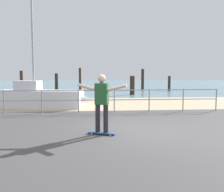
# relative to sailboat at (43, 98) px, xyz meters

# --- Properties ---
(ground_plane) EXTENTS (24.00, 10.00, 0.04)m
(ground_plane) POSITION_rel_sailboat_xyz_m (3.81, -6.52, -0.52)
(ground_plane) COLOR #474444
(ground_plane) RESTS_ON ground
(beach_strip) EXTENTS (24.00, 6.00, 0.04)m
(beach_strip) POSITION_rel_sailboat_xyz_m (3.81, 1.48, -0.52)
(beach_strip) COLOR tan
(beach_strip) RESTS_ON ground
(sea_surface) EXTENTS (72.00, 50.00, 0.04)m
(sea_surface) POSITION_rel_sailboat_xyz_m (3.81, 29.48, -0.52)
(sea_surface) COLOR slate
(sea_surface) RESTS_ON ground
(railing_fence) EXTENTS (11.34, 0.05, 1.05)m
(railing_fence) POSITION_rel_sailboat_xyz_m (2.74, -1.92, 0.17)
(railing_fence) COLOR gray
(railing_fence) RESTS_ON ground
(sailboat) EXTENTS (5.06, 2.05, 5.52)m
(sailboat) POSITION_rel_sailboat_xyz_m (0.00, 0.00, 0.00)
(sailboat) COLOR silver
(sailboat) RESTS_ON ground
(skateboard) EXTENTS (0.82, 0.47, 0.08)m
(skateboard) POSITION_rel_sailboat_xyz_m (2.78, -5.95, -0.46)
(skateboard) COLOR #334C8C
(skateboard) RESTS_ON ground
(skateboarder) EXTENTS (1.38, 0.60, 1.65)m
(skateboarder) POSITION_rel_sailboat_xyz_m (2.78, -5.95, 0.49)
(skateboarder) COLOR #26262B
(skateboarder) RESTS_ON skateboard
(groyne_post_0) EXTENTS (0.25, 0.25, 2.02)m
(groyne_post_0) POSITION_rel_sailboat_xyz_m (-3.20, 7.75, 0.48)
(groyne_post_0) COLOR #332319
(groyne_post_0) RESTS_ON ground
(groyne_post_1) EXTENTS (0.32, 0.32, 1.82)m
(groyne_post_1) POSITION_rel_sailboat_xyz_m (-0.90, 11.74, 0.38)
(groyne_post_1) COLOR #332319
(groyne_post_1) RESTS_ON ground
(groyne_post_2) EXTENTS (0.25, 0.25, 2.40)m
(groyne_post_2) POSITION_rel_sailboat_xyz_m (1.39, 13.01, 0.67)
(groyne_post_2) COLOR #332319
(groyne_post_2) RESTS_ON ground
(groyne_post_3) EXTENTS (0.40, 0.40, 1.59)m
(groyne_post_3) POSITION_rel_sailboat_xyz_m (3.69, 13.03, 0.27)
(groyne_post_3) COLOR #332319
(groyne_post_3) RESTS_ON ground
(groyne_post_4) EXTENTS (0.40, 0.40, 1.59)m
(groyne_post_4) POSITION_rel_sailboat_xyz_m (5.98, 7.21, 0.27)
(groyne_post_4) COLOR #332319
(groyne_post_4) RESTS_ON ground
(groyne_post_5) EXTENTS (0.32, 0.32, 2.31)m
(groyne_post_5) POSITION_rel_sailboat_xyz_m (8.27, 13.61, 0.63)
(groyne_post_5) COLOR #332319
(groyne_post_5) RESTS_ON ground
(groyne_post_6) EXTENTS (0.27, 0.27, 1.54)m
(groyne_post_6) POSITION_rel_sailboat_xyz_m (10.57, 11.37, 0.25)
(groyne_post_6) COLOR #332319
(groyne_post_6) RESTS_ON ground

